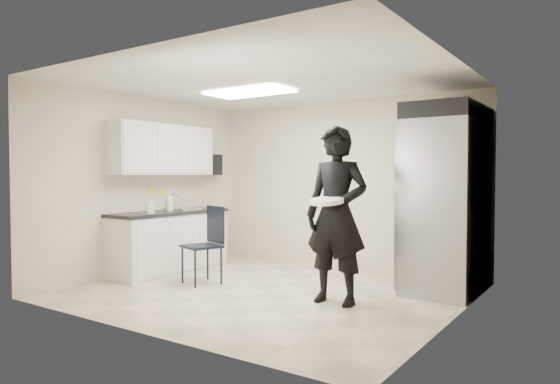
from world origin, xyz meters
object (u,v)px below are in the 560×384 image
Objects in this scene: commercial_fridge at (447,207)px; lower_counter at (170,243)px; man_tuxedo at (336,215)px; folding_chair at (202,246)px.

lower_counter is at bearing -164.12° from commercial_fridge.
commercial_fridge is at bearing 55.33° from man_tuxedo.
man_tuxedo is (2.93, -0.25, 0.57)m from lower_counter.
lower_counter is at bearing 179.65° from folding_chair.
man_tuxedo is at bearing -4.86° from lower_counter.
man_tuxedo reaches higher than folding_chair.
man_tuxedo is at bearing -122.74° from commercial_fridge.
lower_counter is at bearing 173.21° from man_tuxedo.
folding_chair is (-2.80, -1.43, -0.55)m from commercial_fridge.
commercial_fridge is at bearing 15.88° from lower_counter.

